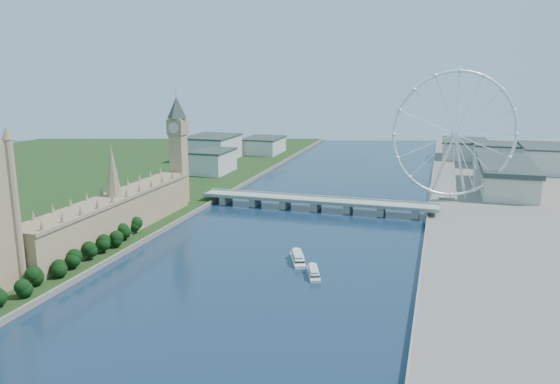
% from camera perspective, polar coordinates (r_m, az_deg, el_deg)
% --- Properties ---
extents(ground, '(2000.00, 2000.00, 0.00)m').
position_cam_1_polar(ground, '(245.82, -12.91, -18.82)').
color(ground, navy).
rests_on(ground, ground).
extents(tree_row, '(9.39, 217.39, 20.20)m').
position_cam_1_polar(tree_row, '(357.38, -23.14, -7.79)').
color(tree_row, black).
rests_on(tree_row, ground).
extents(parliament_range, '(24.00, 200.00, 70.00)m').
position_cam_1_polar(parliament_range, '(436.32, -16.82, -2.30)').
color(parliament_range, tan).
rests_on(parliament_range, ground).
extents(big_ben, '(20.02, 20.02, 110.00)m').
position_cam_1_polar(big_ben, '(519.24, -10.64, 5.77)').
color(big_ben, tan).
rests_on(big_ben, ground).
extents(westminster_bridge, '(220.00, 22.00, 9.50)m').
position_cam_1_polar(westminster_bridge, '(507.05, 3.80, -1.09)').
color(westminster_bridge, gray).
rests_on(westminster_bridge, ground).
extents(london_eye, '(113.60, 39.12, 124.30)m').
position_cam_1_polar(london_eye, '(539.05, 17.84, 5.73)').
color(london_eye, silver).
rests_on(london_eye, ground).
extents(county_hall, '(54.00, 144.00, 35.00)m').
position_cam_1_polar(county_hall, '(627.23, 22.34, 0.02)').
color(county_hall, beige).
rests_on(county_hall, ground).
extents(city_skyline, '(505.00, 280.00, 32.00)m').
position_cam_1_polar(city_skyline, '(751.92, 11.18, 4.02)').
color(city_skyline, beige).
rests_on(city_skyline, ground).
extents(tour_boat_near, '(18.81, 31.56, 6.82)m').
position_cam_1_polar(tour_boat_near, '(371.94, 1.89, -7.32)').
color(tour_boat_near, white).
rests_on(tour_boat_near, ground).
extents(tour_boat_far, '(15.18, 27.66, 5.91)m').
position_cam_1_polar(tour_boat_far, '(348.22, 3.53, -8.76)').
color(tour_boat_far, silver).
rests_on(tour_boat_far, ground).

